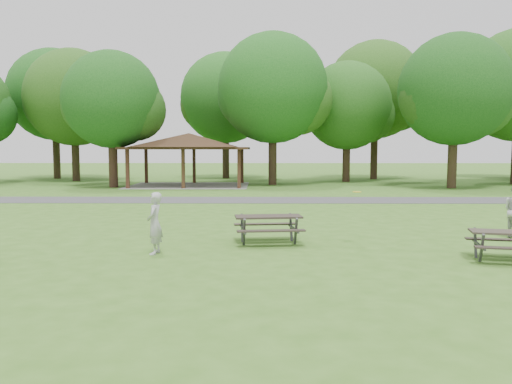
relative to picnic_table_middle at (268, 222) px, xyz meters
name	(u,v)px	position (x,y,z in m)	size (l,w,h in m)	color
ground	(212,261)	(-1.36, -2.29, -0.59)	(160.00, 160.00, 0.00)	#39681D
asphalt_path	(239,200)	(-1.36, 11.71, -0.58)	(120.00, 3.20, 0.02)	#404043
pavilion	(189,143)	(-5.36, 21.71, 2.47)	(8.60, 7.01, 3.76)	#381E14
tree_row_c	(75,100)	(-15.27, 26.73, 5.94)	(8.19, 7.80, 10.67)	black
tree_row_d	(113,103)	(-10.28, 20.23, 5.18)	(6.93, 6.60, 9.27)	black
tree_row_e	(274,92)	(0.73, 22.73, 6.19)	(8.40, 8.00, 11.02)	black
tree_row_f	(348,108)	(6.72, 26.23, 5.25)	(7.35, 7.00, 9.55)	#321F16
tree_row_g	(456,93)	(12.73, 19.73, 5.73)	(7.77, 7.40, 10.25)	black
tree_deep_a	(56,98)	(-18.27, 30.23, 6.54)	(8.40, 8.00, 11.38)	black
tree_deep_b	(227,101)	(-3.27, 30.73, 6.29)	(8.40, 8.00, 11.13)	black
tree_deep_c	(376,93)	(9.74, 29.73, 6.85)	(8.82, 8.40, 11.90)	#331F16
picnic_table_middle	(268,222)	(0.00, 0.00, 0.00)	(2.02, 1.69, 0.81)	#2B241F
picnic_table_far	(508,238)	(5.66, -2.20, -0.05)	(1.94, 1.68, 0.74)	#312A23
frisbee_in_flight	(357,192)	(2.43, -0.27, 0.89)	(0.28, 0.28, 0.02)	gold
frisbee_thrower	(155,223)	(-2.89, -1.49, 0.19)	(0.57, 0.38, 1.57)	#ADADB0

